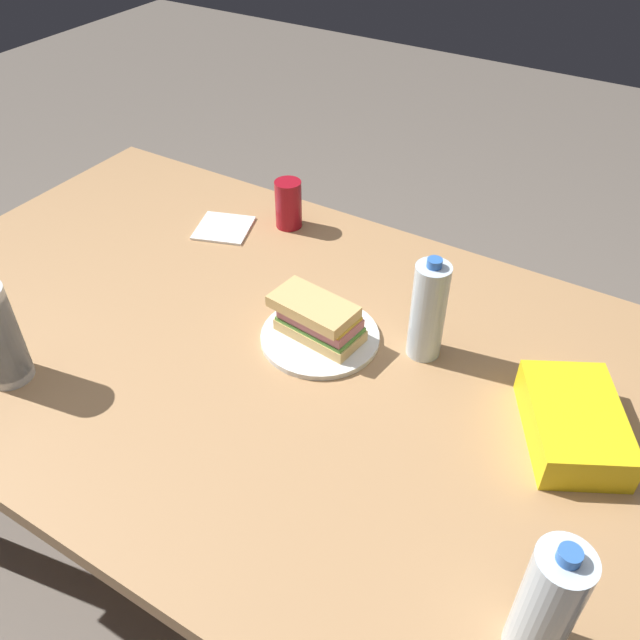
{
  "coord_description": "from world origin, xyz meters",
  "views": [
    {
      "loc": [
        -0.64,
        0.78,
        1.62
      ],
      "look_at": [
        -0.12,
        -0.07,
        0.78
      ],
      "focal_mm": 36.94,
      "sensor_mm": 36.0,
      "label": 1
    }
  ],
  "objects_px": {
    "water_bottle_tall": "(547,605)",
    "dining_table": "(254,366)",
    "paper_plate": "(320,337)",
    "sandwich": "(318,319)",
    "water_bottle_spare": "(428,311)",
    "chip_bag": "(573,423)",
    "soda_can_red": "(288,204)"
  },
  "relations": [
    {
      "from": "water_bottle_tall",
      "to": "dining_table",
      "type": "bearing_deg",
      "value": -24.32
    },
    {
      "from": "paper_plate",
      "to": "sandwich",
      "type": "bearing_deg",
      "value": 19.76
    },
    {
      "from": "dining_table",
      "to": "water_bottle_tall",
      "type": "distance_m",
      "value": 0.76
    },
    {
      "from": "dining_table",
      "to": "water_bottle_spare",
      "type": "distance_m",
      "value": 0.39
    },
    {
      "from": "dining_table",
      "to": "chip_bag",
      "type": "height_order",
      "value": "chip_bag"
    },
    {
      "from": "water_bottle_spare",
      "to": "sandwich",
      "type": "bearing_deg",
      "value": 21.04
    },
    {
      "from": "paper_plate",
      "to": "chip_bag",
      "type": "xyz_separation_m",
      "value": [
        -0.5,
        -0.01,
        0.03
      ]
    },
    {
      "from": "paper_plate",
      "to": "soda_can_red",
      "type": "bearing_deg",
      "value": -48.34
    },
    {
      "from": "dining_table",
      "to": "water_bottle_spare",
      "type": "height_order",
      "value": "water_bottle_spare"
    },
    {
      "from": "soda_can_red",
      "to": "water_bottle_spare",
      "type": "xyz_separation_m",
      "value": [
        -0.48,
        0.25,
        0.04
      ]
    },
    {
      "from": "water_bottle_spare",
      "to": "chip_bag",
      "type": "bearing_deg",
      "value": 167.69
    },
    {
      "from": "chip_bag",
      "to": "water_bottle_tall",
      "type": "distance_m",
      "value": 0.39
    },
    {
      "from": "dining_table",
      "to": "paper_plate",
      "type": "xyz_separation_m",
      "value": [
        -0.12,
        -0.07,
        0.09
      ]
    },
    {
      "from": "dining_table",
      "to": "chip_bag",
      "type": "relative_size",
      "value": 7.26
    },
    {
      "from": "chip_bag",
      "to": "water_bottle_tall",
      "type": "relative_size",
      "value": 1.02
    },
    {
      "from": "sandwich",
      "to": "chip_bag",
      "type": "relative_size",
      "value": 0.84
    },
    {
      "from": "sandwich",
      "to": "chip_bag",
      "type": "height_order",
      "value": "sandwich"
    },
    {
      "from": "sandwich",
      "to": "water_bottle_spare",
      "type": "bearing_deg",
      "value": -158.96
    },
    {
      "from": "soda_can_red",
      "to": "water_bottle_spare",
      "type": "relative_size",
      "value": 0.55
    },
    {
      "from": "chip_bag",
      "to": "water_bottle_spare",
      "type": "bearing_deg",
      "value": -130.62
    },
    {
      "from": "chip_bag",
      "to": "sandwich",
      "type": "bearing_deg",
      "value": -117.29
    },
    {
      "from": "dining_table",
      "to": "chip_bag",
      "type": "xyz_separation_m",
      "value": [
        -0.62,
        -0.08,
        0.11
      ]
    },
    {
      "from": "soda_can_red",
      "to": "chip_bag",
      "type": "height_order",
      "value": "soda_can_red"
    },
    {
      "from": "sandwich",
      "to": "water_bottle_spare",
      "type": "height_order",
      "value": "water_bottle_spare"
    },
    {
      "from": "sandwich",
      "to": "water_bottle_tall",
      "type": "bearing_deg",
      "value": 146.25
    },
    {
      "from": "chip_bag",
      "to": "water_bottle_tall",
      "type": "bearing_deg",
      "value": -20.46
    },
    {
      "from": "paper_plate",
      "to": "soda_can_red",
      "type": "height_order",
      "value": "soda_can_red"
    },
    {
      "from": "sandwich",
      "to": "water_bottle_tall",
      "type": "xyz_separation_m",
      "value": [
        -0.56,
        0.37,
        0.05
      ]
    },
    {
      "from": "dining_table",
      "to": "paper_plate",
      "type": "relative_size",
      "value": 6.95
    },
    {
      "from": "paper_plate",
      "to": "sandwich",
      "type": "height_order",
      "value": "sandwich"
    },
    {
      "from": "paper_plate",
      "to": "soda_can_red",
      "type": "relative_size",
      "value": 1.97
    },
    {
      "from": "paper_plate",
      "to": "dining_table",
      "type": "bearing_deg",
      "value": 30.07
    }
  ]
}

